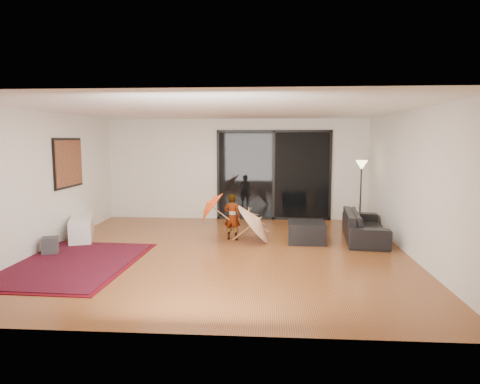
# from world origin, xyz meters

# --- Properties ---
(floor) EXTENTS (7.00, 7.00, 0.00)m
(floor) POSITION_xyz_m (0.00, 0.00, 0.00)
(floor) COLOR #955029
(floor) RESTS_ON ground
(ceiling) EXTENTS (7.00, 7.00, 0.00)m
(ceiling) POSITION_xyz_m (0.00, 0.00, 2.70)
(ceiling) COLOR white
(ceiling) RESTS_ON wall_back
(wall_back) EXTENTS (7.00, 0.00, 7.00)m
(wall_back) POSITION_xyz_m (0.00, 3.50, 1.35)
(wall_back) COLOR silver
(wall_back) RESTS_ON floor
(wall_front) EXTENTS (7.00, 0.00, 7.00)m
(wall_front) POSITION_xyz_m (0.00, -3.50, 1.35)
(wall_front) COLOR silver
(wall_front) RESTS_ON floor
(wall_left) EXTENTS (0.00, 7.00, 7.00)m
(wall_left) POSITION_xyz_m (-3.50, 0.00, 1.35)
(wall_left) COLOR silver
(wall_left) RESTS_ON floor
(wall_right) EXTENTS (0.00, 7.00, 7.00)m
(wall_right) POSITION_xyz_m (3.50, 0.00, 1.35)
(wall_right) COLOR silver
(wall_right) RESTS_ON floor
(sliding_door) EXTENTS (3.06, 0.07, 2.40)m
(sliding_door) POSITION_xyz_m (1.00, 3.47, 1.20)
(sliding_door) COLOR black
(sliding_door) RESTS_ON wall_back
(painting) EXTENTS (0.04, 1.28, 1.08)m
(painting) POSITION_xyz_m (-3.46, 1.00, 1.65)
(painting) COLOR black
(painting) RESTS_ON wall_left
(media_console) EXTENTS (1.02, 1.79, 0.49)m
(media_console) POSITION_xyz_m (-3.25, 1.05, 0.24)
(media_console) COLOR white
(media_console) RESTS_ON floor
(speaker) EXTENTS (0.37, 0.37, 0.32)m
(speaker) POSITION_xyz_m (-3.25, -0.36, 0.16)
(speaker) COLOR #424244
(speaker) RESTS_ON floor
(persian_rug) EXTENTS (2.27, 3.09, 0.02)m
(persian_rug) POSITION_xyz_m (-2.56, -0.97, 0.01)
(persian_rug) COLOR #520710
(persian_rug) RESTS_ON floor
(sofa) EXTENTS (1.02, 2.15, 0.61)m
(sofa) POSITION_xyz_m (2.95, 1.26, 0.30)
(sofa) COLOR black
(sofa) RESTS_ON floor
(ottoman) EXTENTS (0.78, 0.78, 0.43)m
(ottoman) POSITION_xyz_m (1.68, 0.93, 0.22)
(ottoman) COLOR black
(ottoman) RESTS_ON floor
(floor_lamp) EXTENTS (0.28, 0.28, 1.65)m
(floor_lamp) POSITION_xyz_m (3.10, 2.48, 1.31)
(floor_lamp) COLOR black
(floor_lamp) RESTS_ON floor
(child) EXTENTS (0.41, 0.32, 1.00)m
(child) POSITION_xyz_m (0.09, 1.04, 0.50)
(child) COLOR #999999
(child) RESTS_ON floor
(parasol_orange) EXTENTS (0.60, 0.76, 0.85)m
(parasol_orange) POSITION_xyz_m (-0.46, 0.99, 0.73)
(parasol_orange) COLOR red
(parasol_orange) RESTS_ON child
(parasol_white) EXTENTS (0.78, 0.99, 1.00)m
(parasol_white) POSITION_xyz_m (0.69, 0.89, 0.50)
(parasol_white) COLOR silver
(parasol_white) RESTS_ON floor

